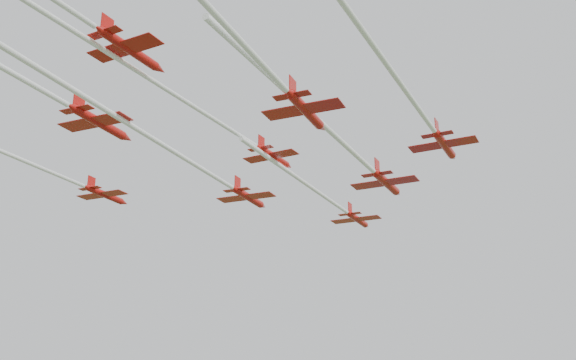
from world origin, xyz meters
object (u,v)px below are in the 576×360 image
(jet_lead, at_px, (336,204))
(jet_row3_mid, at_px, (188,103))
(jet_row4_right, at_px, (229,28))
(jet_row2_left, at_px, (202,169))
(jet_row3_right, at_px, (425,118))
(jet_row3_left, at_px, (13,156))
(jet_row2_right, at_px, (357,156))

(jet_lead, xyz_separation_m, jet_row3_mid, (-6.45, -42.28, 0.77))
(jet_row4_right, bearing_deg, jet_row3_mid, 131.09)
(jet_row2_left, bearing_deg, jet_row3_right, -16.03)
(jet_row3_mid, distance_m, jet_row4_right, 20.90)
(jet_row4_right, bearing_deg, jet_row3_left, 157.05)
(jet_lead, distance_m, jet_row3_mid, 42.77)
(jet_row2_left, relative_size, jet_row3_mid, 0.95)
(jet_row2_right, relative_size, jet_row3_mid, 0.82)
(jet_row2_left, relative_size, jet_row4_right, 0.97)
(jet_row2_right, bearing_deg, jet_lead, 118.15)
(jet_row3_mid, bearing_deg, jet_row2_right, 59.06)
(jet_row2_left, relative_size, jet_row3_left, 0.95)
(jet_lead, height_order, jet_row3_mid, jet_row3_mid)
(jet_lead, relative_size, jet_row2_left, 0.77)
(jet_lead, height_order, jet_row2_left, jet_row2_left)
(jet_row3_right, xyz_separation_m, jet_row4_right, (-13.08, -25.08, -0.73))
(jet_row3_mid, distance_m, jet_row3_right, 26.90)
(jet_row3_left, distance_m, jet_row4_right, 44.81)
(jet_row2_left, xyz_separation_m, jet_row3_right, (33.87, -12.62, -2.07))
(jet_row2_left, xyz_separation_m, jet_row3_mid, (8.41, -21.07, -0.15))
(jet_row2_right, distance_m, jet_row3_right, 13.72)
(jet_row3_left, bearing_deg, jet_lead, 53.70)
(jet_row2_right, distance_m, jet_row3_mid, 23.85)
(jet_row3_left, height_order, jet_row3_right, jet_row3_left)
(jet_row2_left, bearing_deg, jet_row3_mid, -63.85)
(jet_row3_left, distance_m, jet_row3_right, 53.05)
(jet_row2_left, height_order, jet_row4_right, jet_row2_left)
(jet_row4_right, bearing_deg, jet_row3_right, 66.87)
(jet_row3_mid, bearing_deg, jet_row4_right, -43.34)
(jet_row2_left, height_order, jet_row3_left, jet_row2_left)
(jet_row2_left, bearing_deg, jet_lead, 59.38)
(jet_row2_right, bearing_deg, jet_row4_right, -87.69)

